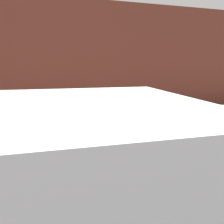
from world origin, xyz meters
TOP-DOWN VIEW (x-y plane):
  - ground_plane at (0.00, 0.00)m, footprint 80.00×80.00m
  - sidewalk_slab at (0.00, 1.75)m, footprint 36.00×3.50m
  - brick_building_wall at (0.00, 5.20)m, footprint 36.00×0.50m
  - motorcycle_green at (-0.08, 1.75)m, footprint 1.97×0.73m
  - box_truck at (-1.82, -3.61)m, footprint 6.30×2.51m
  - fire_hydrant at (2.63, 2.55)m, footprint 0.22×0.22m

SIDE VIEW (x-z plane):
  - ground_plane at x=0.00m, z-range 0.00..0.00m
  - sidewalk_slab at x=0.00m, z-range 0.00..0.01m
  - motorcycle_green at x=-0.08m, z-range -0.12..0.91m
  - fire_hydrant at x=2.63m, z-range 0.00..0.84m
  - box_truck at x=-1.82m, z-range 0.15..2.30m
  - brick_building_wall at x=0.00m, z-range 0.00..5.88m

